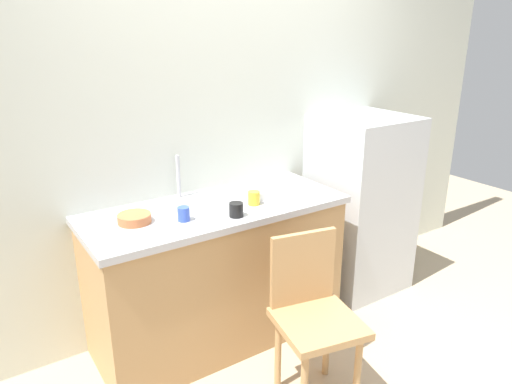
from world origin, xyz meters
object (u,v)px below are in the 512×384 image
object	(u,v)px
refrigerator	(360,204)
cup_black	(236,210)
chair	(313,312)
cup_blue	(184,214)
terracotta_bowl	(134,218)
cup_yellow	(254,198)
dish_tray	(268,189)

from	to	relation	value
refrigerator	cup_black	distance (m)	1.24
chair	cup_blue	size ratio (longest dim) A/B	11.43
chair	cup_black	world-z (taller)	cup_black
terracotta_bowl	cup_yellow	distance (m)	0.69
cup_black	refrigerator	bearing A→B (deg)	10.31
refrigerator	terracotta_bowl	distance (m)	1.71
dish_tray	terracotta_bowl	world-z (taller)	dish_tray
terracotta_bowl	cup_yellow	size ratio (longest dim) A/B	2.19
chair	cup_black	distance (m)	0.68
dish_tray	cup_black	bearing A→B (deg)	-149.30
refrigerator	cup_yellow	xyz separation A→B (m)	(-1.01, -0.12, 0.28)
refrigerator	terracotta_bowl	size ratio (longest dim) A/B	7.31
cup_yellow	dish_tray	bearing A→B (deg)	32.22
refrigerator	chair	bearing A→B (deg)	-145.55
chair	dish_tray	size ratio (longest dim) A/B	3.18
dish_tray	cup_blue	distance (m)	0.64
cup_yellow	cup_black	xyz separation A→B (m)	(-0.18, -0.10, -0.00)
refrigerator	cup_blue	distance (m)	1.49
refrigerator	dish_tray	size ratio (longest dim) A/B	4.61
chair	cup_yellow	xyz separation A→B (m)	(0.03, 0.60, 0.43)
refrigerator	terracotta_bowl	world-z (taller)	refrigerator
cup_yellow	chair	bearing A→B (deg)	-93.31
refrigerator	terracotta_bowl	bearing A→B (deg)	179.72
cup_yellow	terracotta_bowl	bearing A→B (deg)	169.68
chair	refrigerator	bearing A→B (deg)	45.95
dish_tray	terracotta_bowl	distance (m)	0.86
terracotta_bowl	cup_blue	size ratio (longest dim) A/B	2.27
cup_blue	cup_black	distance (m)	0.29
cup_blue	cup_black	bearing A→B (deg)	-21.18
dish_tray	cup_yellow	world-z (taller)	cup_yellow
cup_yellow	cup_blue	bearing A→B (deg)	179.76
cup_yellow	refrigerator	bearing A→B (deg)	6.52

